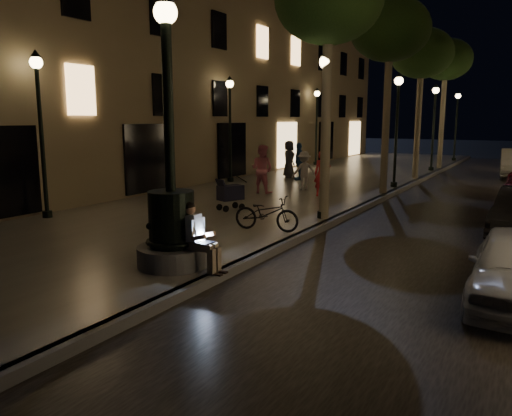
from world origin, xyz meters
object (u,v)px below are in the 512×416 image
Objects in this scene: lamp_curb_d at (457,117)px; fountain_lamppost at (172,216)px; lamp_curb_b at (397,115)px; stroller at (230,193)px; lamp_left_a at (40,114)px; tree_near at (329,2)px; tree_third at (422,54)px; pedestrian_dark at (289,159)px; pedestrian_blue at (299,161)px; pedestrian_red at (322,174)px; pedestrian_pink at (262,169)px; lamp_curb_a at (325,113)px; pedestrian_white at (304,171)px; lamp_left_b at (230,116)px; lamp_left_c at (317,117)px; tree_far at (446,60)px; tree_second at (390,31)px; lamp_curb_c at (434,116)px; seated_man_laptop at (197,235)px; bicycle at (266,213)px.

fountain_lamppost is at bearing -91.34° from lamp_curb_d.
stroller is (-3.05, -8.28, -2.47)m from lamp_curb_b.
tree_near is at bearing 29.22° from lamp_left_a.
tree_third is 3.94× the size of pedestrian_dark.
pedestrian_blue is 0.97× the size of pedestrian_dark.
pedestrian_pink reaches higher than pedestrian_red.
pedestrian_dark is (-5.50, 8.89, -2.12)m from lamp_curb_a.
pedestrian_white is at bearing -150.65° from pedestrian_dark.
lamp_curb_a is at bearing -40.20° from lamp_left_b.
lamp_left_c is at bearing 126.01° from stroller.
fountain_lamppost reaches higher than lamp_curb_d.
lamp_curb_d is 16.22m from pedestrian_dark.
tree_far reaches higher than lamp_curb_d.
fountain_lamppost is 10.06m from pedestrian_red.
tree_second reaches higher than pedestrian_white.
fountain_lamppost reaches higher than lamp_curb_c.
lamp_left_b is (-7.20, 0.00, -3.10)m from tree_second.
lamp_left_b is (-7.10, -10.00, 0.00)m from lamp_curb_c.
tree_second is at bearing 0.00° from lamp_left_b.
pedestrian_white is (-2.95, 5.13, -2.24)m from lamp_curb_a.
lamp_curb_c is at bearing 89.77° from seated_man_laptop.
seated_man_laptop is 0.73× the size of pedestrian_dark.
tree_near reaches higher than lamp_left_a.
stroller is at bearing -100.60° from lamp_curb_c.
tree_near is at bearing 27.10° from stroller.
lamp_left_b is (-7.15, 6.00, -3.00)m from tree_near.
lamp_curb_c is 1.00× the size of lamp_curb_d.
lamp_curb_b is at bearing -90.46° from tree_far.
bicycle is (-0.67, -2.29, -5.58)m from tree_near.
tree_far is 12.11m from pedestrian_blue.
lamp_left_c is 7.60m from pedestrian_dark.
lamp_curb_a and lamp_curb_c have the same top height.
lamp_curb_d is at bearing 89.83° from seated_man_laptop.
lamp_left_c is (-7.10, -8.00, 0.00)m from lamp_curb_d.
bicycle is at bearing -91.93° from lamp_curb_c.
lamp_curb_c is 2.82× the size of pedestrian_red.
lamp_left_c is at bearing 90.00° from lamp_left_b.
lamp_curb_d is at bearing 90.00° from lamp_curb_c.
seated_man_laptop is 22.12m from lamp_curb_c.
fountain_lamppost is at bearing -112.74° from pedestrian_red.
seated_man_laptop is at bearing -90.84° from lamp_curb_a.
tree_second is at bearing 89.10° from seated_man_laptop.
pedestrian_white is (-3.05, -0.87, -5.34)m from tree_second.
lamp_curb_c reaches higher than stroller.
lamp_left_b is at bearing 118.07° from fountain_lamppost.
lamp_curb_a is at bearing -90.00° from lamp_curb_b.
tree_third is 8.65m from lamp_left_c.
lamp_curb_d is at bearing 68.47° from lamp_left_b.
tree_near is at bearing -24.22° from bicycle.
stroller is 4.51m from pedestrian_red.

